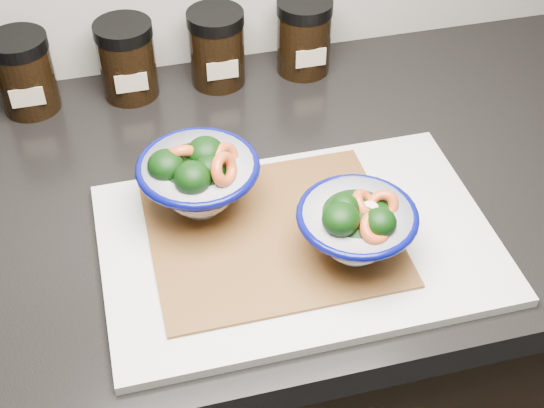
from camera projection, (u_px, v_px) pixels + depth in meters
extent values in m
cube|color=black|center=(152.00, 213.00, 0.95)|extent=(3.50, 0.60, 0.04)
cube|color=silver|center=(298.00, 243.00, 0.88)|extent=(0.45, 0.30, 0.01)
cube|color=brown|center=(272.00, 233.00, 0.88)|extent=(0.28, 0.24, 0.00)
cylinder|color=white|center=(201.00, 202.00, 0.90)|extent=(0.05, 0.05, 0.01)
ellipsoid|color=white|center=(200.00, 193.00, 0.89)|extent=(0.08, 0.08, 0.04)
torus|color=#050851|center=(198.00, 167.00, 0.87)|extent=(0.14, 0.14, 0.01)
torus|color=#050851|center=(199.00, 177.00, 0.88)|extent=(0.12, 0.12, 0.00)
ellipsoid|color=black|center=(198.00, 174.00, 0.87)|extent=(0.11, 0.11, 0.05)
ellipsoid|color=black|center=(192.00, 178.00, 0.83)|extent=(0.04, 0.04, 0.04)
cylinder|color=#477233|center=(193.00, 188.00, 0.84)|extent=(0.02, 0.01, 0.03)
ellipsoid|color=black|center=(209.00, 172.00, 0.85)|extent=(0.04, 0.04, 0.04)
cylinder|color=#477233|center=(210.00, 181.00, 0.86)|extent=(0.02, 0.01, 0.03)
ellipsoid|color=black|center=(166.00, 166.00, 0.85)|extent=(0.04, 0.04, 0.04)
cylinder|color=#477233|center=(167.00, 176.00, 0.86)|extent=(0.01, 0.01, 0.03)
ellipsoid|color=black|center=(205.00, 153.00, 0.87)|extent=(0.04, 0.04, 0.04)
cylinder|color=#477233|center=(206.00, 163.00, 0.88)|extent=(0.02, 0.02, 0.03)
torus|color=#DD5A29|center=(225.00, 159.00, 0.86)|extent=(0.06, 0.05, 0.05)
torus|color=#DD5A29|center=(224.00, 169.00, 0.84)|extent=(0.05, 0.04, 0.05)
torus|color=#DD5A29|center=(180.00, 156.00, 0.86)|extent=(0.06, 0.04, 0.06)
cylinder|color=#CCBC8E|center=(206.00, 148.00, 0.87)|extent=(0.02, 0.02, 0.01)
cylinder|color=#CCBC8E|center=(205.00, 159.00, 0.86)|extent=(0.02, 0.02, 0.01)
cylinder|color=white|center=(354.00, 249.00, 0.85)|extent=(0.05, 0.05, 0.01)
ellipsoid|color=white|center=(355.00, 240.00, 0.84)|extent=(0.07, 0.07, 0.03)
torus|color=#050851|center=(357.00, 216.00, 0.81)|extent=(0.13, 0.13, 0.01)
torus|color=#050851|center=(357.00, 225.00, 0.82)|extent=(0.11, 0.11, 0.00)
ellipsoid|color=black|center=(357.00, 222.00, 0.82)|extent=(0.10, 0.10, 0.04)
ellipsoid|color=black|center=(344.00, 211.00, 0.81)|extent=(0.04, 0.04, 0.04)
cylinder|color=#477233|center=(344.00, 219.00, 0.82)|extent=(0.01, 0.01, 0.02)
ellipsoid|color=black|center=(341.00, 219.00, 0.79)|extent=(0.04, 0.04, 0.03)
cylinder|color=#477233|center=(340.00, 229.00, 0.80)|extent=(0.02, 0.01, 0.03)
ellipsoid|color=black|center=(380.00, 223.00, 0.79)|extent=(0.04, 0.04, 0.03)
cylinder|color=#477233|center=(379.00, 231.00, 0.80)|extent=(0.02, 0.01, 0.02)
torus|color=#DD5A29|center=(382.00, 206.00, 0.82)|extent=(0.06, 0.05, 0.05)
torus|color=#DD5A29|center=(375.00, 228.00, 0.79)|extent=(0.05, 0.05, 0.04)
torus|color=#DD5A29|center=(366.00, 205.00, 0.81)|extent=(0.05, 0.05, 0.04)
cylinder|color=#CCBC8E|center=(370.00, 209.00, 0.81)|extent=(0.02, 0.02, 0.01)
cylinder|color=black|center=(26.00, 79.00, 1.05)|extent=(0.08, 0.08, 0.09)
cylinder|color=black|center=(17.00, 43.00, 1.01)|extent=(0.08, 0.08, 0.02)
cube|color=#C6B793|center=(27.00, 97.00, 1.02)|extent=(0.04, 0.00, 0.03)
cylinder|color=black|center=(128.00, 65.00, 1.07)|extent=(0.08, 0.08, 0.09)
cylinder|color=black|center=(123.00, 30.00, 1.03)|extent=(0.08, 0.08, 0.02)
cube|color=#C6B793|center=(131.00, 83.00, 1.05)|extent=(0.04, 0.00, 0.03)
cylinder|color=black|center=(217.00, 53.00, 1.10)|extent=(0.08, 0.08, 0.09)
cylinder|color=black|center=(215.00, 18.00, 1.06)|extent=(0.08, 0.08, 0.02)
cube|color=#C6B793|center=(223.00, 70.00, 1.07)|extent=(0.04, 0.00, 0.03)
cylinder|color=black|center=(304.00, 41.00, 1.12)|extent=(0.08, 0.08, 0.09)
cylinder|color=black|center=(305.00, 7.00, 1.08)|extent=(0.08, 0.08, 0.02)
cube|color=#C6B793|center=(311.00, 58.00, 1.10)|extent=(0.05, 0.00, 0.03)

